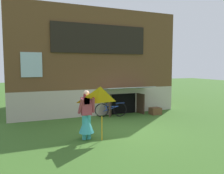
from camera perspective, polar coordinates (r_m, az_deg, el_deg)
The scene contains 6 objects.
ground_plane at distance 8.75m, azimuth 3.63°, elevation -11.20°, with size 60.00×60.00×0.00m, color #386023.
log_house at distance 13.37m, azimuth -6.26°, elevation 6.16°, with size 8.68×5.72×5.38m.
person at distance 7.68m, azimuth -6.55°, elevation -8.10°, with size 0.61×0.53×1.68m.
kite at distance 7.10m, azimuth -2.94°, elevation -3.58°, with size 1.08×1.07×1.73m.
bicycle_blue at distance 11.05m, azimuth -0.30°, elevation -5.80°, with size 1.57×0.41×0.73m.
wooden_crate at distance 11.86m, azimuth 10.99°, elevation -6.03°, with size 0.54×0.46×0.35m, color brown.
Camera 1 is at (-3.65, -7.56, 2.49)m, focal length 35.75 mm.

